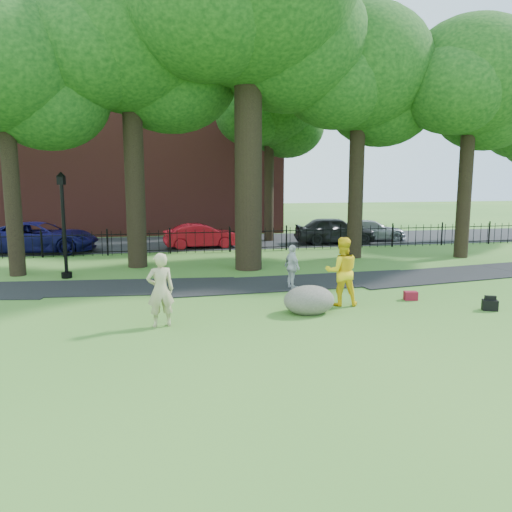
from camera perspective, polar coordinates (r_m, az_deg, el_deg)
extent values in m
plane|color=#387027|center=(14.03, 4.66, -6.52)|extent=(120.00, 120.00, 0.00)
cube|color=black|center=(17.94, 4.18, -3.11)|extent=(36.07, 3.85, 0.03)
cube|color=black|center=(29.45, -4.23, 1.60)|extent=(80.00, 7.00, 0.02)
cube|color=black|center=(25.40, -3.04, 2.77)|extent=(44.00, 0.04, 0.04)
cube|color=black|center=(25.50, -3.02, 0.89)|extent=(44.00, 0.04, 0.04)
cube|color=maroon|center=(37.03, -12.35, 12.21)|extent=(18.00, 8.00, 12.00)
cylinder|color=black|center=(20.39, -0.90, 13.19)|extent=(1.10, 1.10, 10.50)
ellipsoid|color=black|center=(22.49, 3.66, 23.23)|extent=(6.72, 6.72, 5.71)
ellipsoid|color=black|center=(20.21, -5.66, 26.65)|extent=(6.30, 6.30, 5.36)
cylinder|color=black|center=(21.08, -26.24, 8.33)|extent=(0.60, 0.60, 7.70)
ellipsoid|color=black|center=(21.50, -27.02, 19.22)|extent=(6.00, 6.00, 5.10)
ellipsoid|color=black|center=(21.76, -22.70, 16.41)|extent=(4.80, 4.80, 4.08)
cylinder|color=black|center=(21.48, -13.78, 10.85)|extent=(0.80, 0.80, 9.10)
ellipsoid|color=black|center=(22.19, -14.28, 23.35)|extent=(7.20, 7.20, 6.12)
ellipsoid|color=black|center=(22.80, -9.73, 19.74)|extent=(5.76, 5.76, 4.90)
ellipsoid|color=black|center=(21.40, -18.42, 21.58)|extent=(5.40, 5.40, 4.59)
cylinder|color=black|center=(23.88, 11.41, 9.86)|extent=(0.70, 0.70, 8.40)
ellipsoid|color=black|center=(24.38, 11.75, 20.35)|extent=(6.60, 6.60, 5.61)
ellipsoid|color=black|center=(25.52, 14.09, 17.01)|extent=(5.28, 5.28, 4.49)
ellipsoid|color=black|center=(23.16, 9.21, 19.22)|extent=(4.95, 4.95, 4.21)
cylinder|color=black|center=(25.42, 22.85, 8.88)|extent=(0.64, 0.64, 8.05)
ellipsoid|color=black|center=(25.83, 23.45, 18.35)|extent=(6.20, 6.20, 5.27)
ellipsoid|color=black|center=(27.08, 24.82, 15.32)|extent=(4.96, 4.96, 4.22)
ellipsoid|color=black|center=(24.53, 21.74, 17.35)|extent=(4.65, 4.65, 3.95)
imported|color=tan|center=(12.77, -10.87, -3.82)|extent=(0.75, 0.55, 1.89)
imported|color=yellow|center=(14.86, 9.78, -1.75)|extent=(1.10, 0.92, 2.02)
imported|color=silver|center=(16.87, 4.16, -1.26)|extent=(0.58, 0.95, 1.51)
ellipsoid|color=#686557|center=(13.97, 6.09, -4.83)|extent=(1.67, 1.42, 0.84)
cylinder|color=black|center=(19.88, -21.07, 2.58)|extent=(0.13, 0.13, 3.48)
cylinder|color=black|center=(20.11, -20.81, -2.05)|extent=(0.39, 0.39, 0.22)
cube|color=black|center=(19.78, -21.38, 8.07)|extent=(0.29, 0.29, 0.33)
cone|color=black|center=(19.78, -21.42, 8.70)|extent=(0.35, 0.35, 0.17)
cube|color=black|center=(15.71, 25.16, -5.10)|extent=(0.48, 0.40, 0.31)
cube|color=maroon|center=(16.14, 17.26, -4.36)|extent=(0.43, 0.32, 0.27)
imported|color=#B30D19|center=(26.93, -6.26, 2.30)|extent=(4.08, 1.67, 1.32)
imported|color=#0F0E48|center=(27.33, -23.44, 1.97)|extent=(5.87, 3.25, 1.56)
imported|color=black|center=(28.95, 8.99, 2.93)|extent=(4.71, 2.27, 1.55)
imported|color=#A0A1A8|center=(30.78, 12.93, 2.87)|extent=(4.42, 2.15, 1.24)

